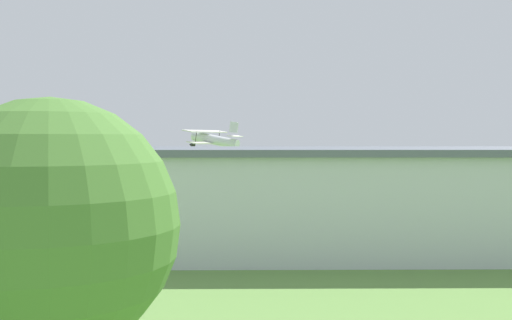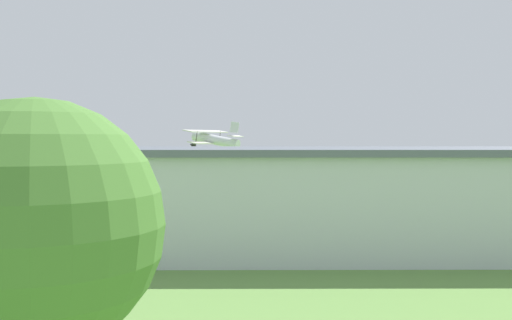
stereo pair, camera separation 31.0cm
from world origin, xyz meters
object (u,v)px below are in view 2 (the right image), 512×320
Objects in this scene: car_orange at (21,211)px; person_walking_on_apron at (117,208)px; hangar at (395,198)px; car_grey at (111,213)px; biplane at (214,139)px; tree_by_windsock at (37,226)px; person_by_parked_cars at (197,202)px.

person_walking_on_apron is (-6.45, -2.28, -0.06)m from car_orange.
car_grey is (17.23, -9.52, -1.93)m from hangar.
tree_by_windsock is (1.96, 62.41, -1.31)m from biplane.
biplane reaches higher than hangar.
biplane is 2.03× the size of car_orange.
biplane reaches higher than person_walking_on_apron.
car_orange is 2.68× the size of person_walking_on_apron.
person_walking_on_apron is (6.89, 27.46, -5.12)m from biplane.
hangar is 7.42× the size of car_grey.
person_walking_on_apron is at bearing -160.49° from car_orange.
biplane is at bearing -75.44° from hangar.
biplane is 24.80m from person_by_parked_cars.
car_orange is at bearing -25.03° from hangar.
car_orange is 34.79m from tree_by_windsock.
hangar is at bearing 104.56° from biplane.
tree_by_windsock is at bearing 59.61° from hangar.
person_walking_on_apron is at bearing -85.85° from car_grey.
car_grey is 31.56m from tree_by_windsock.
person_walking_on_apron is at bearing 75.92° from biplane.
hangar reaches higher than car_orange.
person_by_parked_cars is at bearing -128.39° from car_grey.
person_by_parked_cars is 1.08× the size of person_walking_on_apron.
hangar is at bearing -120.39° from tree_by_windsock.
hangar reaches higher than person_by_parked_cars.
biplane is 5.03× the size of person_by_parked_cars.
tree_by_windsock is at bearing 98.02° from person_walking_on_apron.
car_grey is at bearing -28.91° from hangar.
person_by_parked_cars is (0.93, 24.26, -5.06)m from biplane.
person_by_parked_cars reaches higher than person_walking_on_apron.
car_grey is (6.60, 31.41, -5.03)m from biplane.
car_grey reaches higher than car_orange.
biplane reaches higher than tree_by_windsock.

